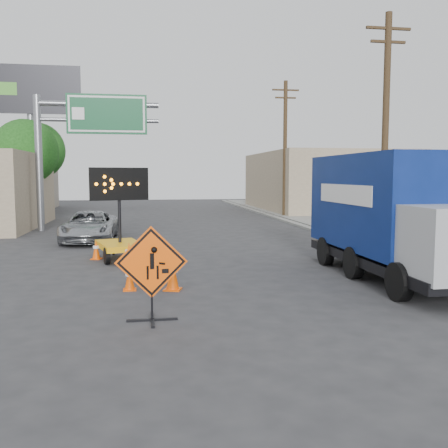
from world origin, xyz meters
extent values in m
plane|color=#2D2D30|center=(0.00, 0.00, 0.00)|extent=(100.00, 100.00, 0.00)
cube|color=gray|center=(7.20, 15.00, 0.06)|extent=(0.40, 60.00, 0.12)
cube|color=gray|center=(9.50, 15.00, 0.07)|extent=(4.00, 60.00, 0.15)
cube|color=tan|center=(13.00, 30.00, 2.30)|extent=(10.00, 14.00, 4.60)
cylinder|color=slate|center=(-6.50, 18.00, 3.40)|extent=(0.36, 0.36, 6.80)
cylinder|color=slate|center=(-3.50, 18.00, 6.40)|extent=(6.00, 0.28, 0.28)
cylinder|color=slate|center=(-3.50, 18.00, 5.60)|extent=(6.00, 0.20, 0.20)
cube|color=#05401D|center=(-3.10, 17.88, 5.90)|extent=(4.00, 0.10, 2.00)
cube|color=silver|center=(-3.10, 17.81, 5.90)|extent=(3.80, 0.01, 1.80)
cylinder|color=slate|center=(-8.50, 26.00, 4.50)|extent=(0.44, 0.44, 9.00)
cube|color=silver|center=(-8.30, 25.85, 8.30)|extent=(6.00, 0.25, 3.00)
cube|color=black|center=(-8.30, 25.70, 8.30)|extent=(6.10, 0.04, 3.10)
cylinder|color=#3E2E1A|center=(8.00, 10.00, 4.50)|extent=(0.26, 0.26, 9.00)
cube|color=#3E2E1A|center=(8.00, 10.00, 8.40)|extent=(1.80, 0.10, 0.10)
cube|color=#3E2E1A|center=(8.00, 10.00, 7.90)|extent=(1.40, 0.10, 0.10)
cylinder|color=#3E2E1A|center=(8.00, 24.00, 4.50)|extent=(0.26, 0.26, 9.00)
cube|color=#3E2E1A|center=(8.00, 24.00, 8.40)|extent=(1.80, 0.10, 0.10)
cube|color=#3E2E1A|center=(8.00, 24.00, 7.90)|extent=(1.40, 0.10, 0.10)
cylinder|color=#3E2E1A|center=(-8.00, 22.00, 1.62)|extent=(0.28, 0.28, 3.25)
sphere|color=#154212|center=(-8.00, 22.00, 4.18)|extent=(3.71, 3.71, 3.71)
cylinder|color=#3E2E1A|center=(-9.00, 30.00, 1.79)|extent=(0.28, 0.28, 3.58)
sphere|color=#154212|center=(-9.00, 30.00, 4.61)|extent=(4.10, 4.10, 4.10)
cube|color=black|center=(-1.19, 1.18, 0.02)|extent=(0.99, 0.07, 0.04)
cube|color=black|center=(-1.19, 1.18, 0.02)|extent=(0.07, 0.99, 0.04)
cylinder|color=black|center=(-1.19, 1.18, 0.39)|extent=(0.04, 0.04, 0.77)
cube|color=#FF5405|center=(-1.19, 1.18, 1.16)|extent=(1.40, 0.04, 1.40)
cube|color=black|center=(-1.19, 1.18, 1.16)|extent=(1.31, 0.02, 1.31)
cube|color=#F7AC0D|center=(-2.13, 8.50, 0.49)|extent=(1.81, 2.42, 0.19)
cylinder|color=black|center=(-2.13, 8.50, 1.73)|extent=(0.11, 0.11, 2.37)
cube|color=black|center=(-2.13, 8.50, 2.53)|extent=(1.90, 0.61, 1.08)
imported|color=#A2A5A9|center=(-3.63, 13.47, 0.64)|extent=(2.21, 4.64, 1.28)
cube|color=black|center=(5.32, 4.13, 0.53)|extent=(2.12, 7.07, 0.27)
cube|color=#071853|center=(5.32, 4.83, 2.08)|extent=(2.21, 5.48, 2.65)
cube|color=#FF5405|center=(-0.64, 3.74, 0.02)|extent=(0.50, 0.50, 0.03)
cone|color=#FF5405|center=(-0.64, 3.74, 0.41)|extent=(0.31, 0.31, 0.76)
cylinder|color=silver|center=(-0.64, 3.74, 0.50)|extent=(0.26, 0.26, 0.11)
cube|color=#FF5405|center=(-1.69, 3.89, 0.01)|extent=(0.32, 0.32, 0.03)
cone|color=#FF5405|center=(-1.69, 3.89, 0.33)|extent=(0.25, 0.25, 0.60)
cylinder|color=silver|center=(-1.69, 3.89, 0.40)|extent=(0.20, 0.20, 0.09)
cube|color=#FF5405|center=(-1.79, 7.06, 0.02)|extent=(0.48, 0.48, 0.03)
cone|color=#FF5405|center=(-1.79, 7.06, 0.40)|extent=(0.30, 0.30, 0.74)
cylinder|color=silver|center=(-1.79, 7.06, 0.49)|extent=(0.25, 0.25, 0.11)
cube|color=#FF5405|center=(-2.93, 8.70, 0.01)|extent=(0.40, 0.40, 0.03)
cone|color=#FF5405|center=(-2.93, 8.70, 0.34)|extent=(0.26, 0.26, 0.62)
cylinder|color=silver|center=(-2.93, 8.70, 0.41)|extent=(0.21, 0.21, 0.09)
camera|label=1|loc=(-1.31, -8.39, 2.82)|focal=40.00mm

